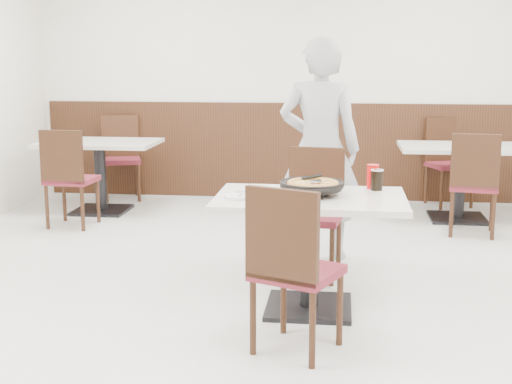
# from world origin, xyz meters

# --- Properties ---
(floor) EXTENTS (7.00, 7.00, 0.00)m
(floor) POSITION_xyz_m (0.00, 0.00, 0.00)
(floor) COLOR beige
(floor) RESTS_ON ground
(wall_back) EXTENTS (6.00, 0.04, 2.80)m
(wall_back) POSITION_xyz_m (0.00, 3.50, 1.40)
(wall_back) COLOR silver
(wall_back) RESTS_ON floor
(wall_front) EXTENTS (6.00, 0.04, 2.80)m
(wall_front) POSITION_xyz_m (0.00, -3.50, 1.40)
(wall_front) COLOR silver
(wall_front) RESTS_ON floor
(wainscot_back) EXTENTS (5.90, 0.03, 1.10)m
(wainscot_back) POSITION_xyz_m (0.00, 3.48, 0.55)
(wainscot_back) COLOR black
(wainscot_back) RESTS_ON floor
(main_table) EXTENTS (1.28, 0.93, 0.75)m
(main_table) POSITION_xyz_m (0.30, -0.20, 0.38)
(main_table) COLOR beige
(main_table) RESTS_ON floor
(chair_near) EXTENTS (0.55, 0.55, 0.95)m
(chair_near) POSITION_xyz_m (0.26, -0.86, 0.47)
(chair_near) COLOR black
(chair_near) RESTS_ON floor
(chair_far) EXTENTS (0.47, 0.47, 0.95)m
(chair_far) POSITION_xyz_m (0.28, 0.50, 0.47)
(chair_far) COLOR black
(chair_far) RESTS_ON floor
(trivet) EXTENTS (0.14, 0.14, 0.04)m
(trivet) POSITION_xyz_m (0.35, -0.17, 0.77)
(trivet) COLOR black
(trivet) RESTS_ON main_table
(pizza_pan) EXTENTS (0.42, 0.42, 0.01)m
(pizza_pan) POSITION_xyz_m (0.30, -0.17, 0.79)
(pizza_pan) COLOR black
(pizza_pan) RESTS_ON trivet
(pizza) EXTENTS (0.35, 0.35, 0.02)m
(pizza) POSITION_xyz_m (0.31, -0.19, 0.81)
(pizza) COLOR #B37933
(pizza) RESTS_ON pizza_pan
(pizza_server) EXTENTS (0.11, 0.12, 0.00)m
(pizza_server) POSITION_xyz_m (0.33, -0.17, 0.84)
(pizza_server) COLOR silver
(pizza_server) RESTS_ON pizza
(napkin) EXTENTS (0.21, 0.21, 0.00)m
(napkin) POSITION_xyz_m (-0.14, -0.29, 0.75)
(napkin) COLOR white
(napkin) RESTS_ON main_table
(side_plate) EXTENTS (0.19, 0.19, 0.01)m
(side_plate) POSITION_xyz_m (-0.15, -0.31, 0.76)
(side_plate) COLOR silver
(side_plate) RESTS_ON napkin
(fork) EXTENTS (0.03, 0.16, 0.00)m
(fork) POSITION_xyz_m (-0.13, -0.28, 0.77)
(fork) COLOR silver
(fork) RESTS_ON side_plate
(cola_glass) EXTENTS (0.08, 0.08, 0.13)m
(cola_glass) POSITION_xyz_m (0.72, 0.06, 0.81)
(cola_glass) COLOR black
(cola_glass) RESTS_ON main_table
(red_cup) EXTENTS (0.09, 0.09, 0.16)m
(red_cup) POSITION_xyz_m (0.70, 0.13, 0.83)
(red_cup) COLOR red
(red_cup) RESTS_ON main_table
(diner_person) EXTENTS (0.67, 0.46, 1.78)m
(diner_person) POSITION_xyz_m (0.31, 1.05, 0.89)
(diner_person) COLOR #A2A2A6
(diner_person) RESTS_ON floor
(bg_table_left) EXTENTS (1.27, 0.91, 0.75)m
(bg_table_left) POSITION_xyz_m (-2.02, 2.51, 0.38)
(bg_table_left) COLOR beige
(bg_table_left) RESTS_ON floor
(bg_chair_left_near) EXTENTS (0.45, 0.45, 0.95)m
(bg_chair_left_near) POSITION_xyz_m (-2.08, 1.85, 0.47)
(bg_chair_left_near) COLOR black
(bg_chair_left_near) RESTS_ON floor
(bg_chair_left_far) EXTENTS (0.53, 0.53, 0.95)m
(bg_chair_left_far) POSITION_xyz_m (-2.01, 3.18, 0.47)
(bg_chair_left_far) COLOR black
(bg_chair_left_far) RESTS_ON floor
(bg_table_right) EXTENTS (1.24, 0.87, 0.75)m
(bg_table_right) POSITION_xyz_m (1.67, 2.58, 0.38)
(bg_table_right) COLOR beige
(bg_table_right) RESTS_ON floor
(bg_chair_right_near) EXTENTS (0.48, 0.48, 0.95)m
(bg_chair_right_near) POSITION_xyz_m (1.70, 1.98, 0.47)
(bg_chair_right_near) COLOR black
(bg_chair_right_near) RESTS_ON floor
(bg_chair_right_far) EXTENTS (0.54, 0.54, 0.95)m
(bg_chair_right_far) POSITION_xyz_m (1.67, 3.25, 0.47)
(bg_chair_right_far) COLOR black
(bg_chair_right_far) RESTS_ON floor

